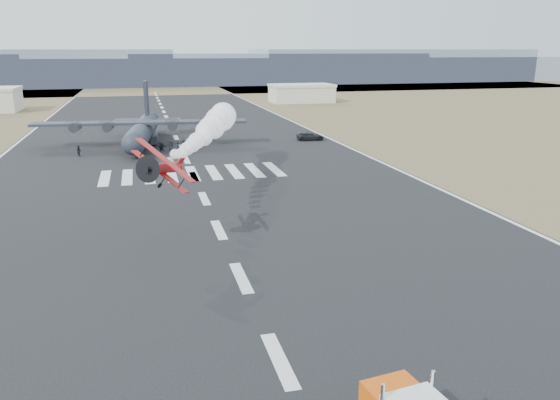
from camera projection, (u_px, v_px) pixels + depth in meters
name	position (u px, v px, depth m)	size (l,w,h in m)	color
ground	(279.00, 360.00, 31.11)	(500.00, 500.00, 0.00)	black
scrub_far	(153.00, 88.00, 245.76)	(500.00, 80.00, 0.00)	brown
runway_markings	(186.00, 160.00, 87.11)	(60.00, 260.00, 0.01)	silver
ridge_seg_c	(8.00, 68.00, 255.89)	(150.00, 50.00, 17.00)	slate
ridge_seg_d	(150.00, 71.00, 272.02)	(150.00, 50.00, 13.00)	slate
ridge_seg_e	(276.00, 68.00, 287.36)	(150.00, 50.00, 15.00)	slate
ridge_seg_f	(390.00, 65.00, 302.70)	(150.00, 50.00, 17.00)	slate
ridge_seg_g	(492.00, 68.00, 318.84)	(150.00, 50.00, 13.00)	slate
hangar_right	(301.00, 93.00, 181.34)	(20.50, 12.50, 5.90)	#B9B4A5
aerobatic_biplane	(164.00, 168.00, 47.42)	(5.44, 5.98, 4.84)	red
smoke_trail	(218.00, 121.00, 76.31)	(12.55, 35.53, 4.03)	white
transport_aircraft	(143.00, 129.00, 100.91)	(38.15, 31.33, 11.00)	#1D242B
support_vehicle	(310.00, 136.00, 106.19)	(2.47, 5.36, 1.49)	black
crew_a	(160.00, 147.00, 94.67)	(0.57, 0.47, 1.56)	black
crew_b	(194.00, 145.00, 95.37)	(0.84, 0.52, 1.72)	black
crew_c	(183.00, 144.00, 96.43)	(1.10, 0.51, 1.70)	black
crew_d	(146.00, 144.00, 96.74)	(0.98, 0.50, 1.67)	black
crew_e	(171.00, 146.00, 94.96)	(0.86, 0.53, 1.76)	black
crew_f	(162.00, 147.00, 93.93)	(1.54, 0.50, 1.66)	black
crew_g	(178.00, 147.00, 93.21)	(0.69, 0.57, 1.90)	black
crew_h	(79.00, 151.00, 90.14)	(0.84, 0.52, 1.73)	black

